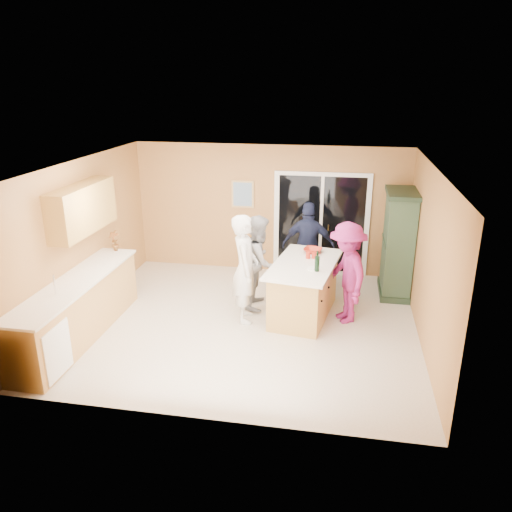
% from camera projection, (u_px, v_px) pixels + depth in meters
% --- Properties ---
extents(floor, '(5.50, 5.50, 0.00)m').
position_uv_depth(floor, '(246.00, 323.00, 8.23)').
color(floor, beige).
rests_on(floor, ground).
extents(ceiling, '(5.50, 5.00, 0.10)m').
position_uv_depth(ceiling, '(245.00, 165.00, 7.36)').
color(ceiling, silver).
rests_on(ceiling, wall_back).
extents(wall_back, '(5.50, 0.10, 2.60)m').
position_uv_depth(wall_back, '(270.00, 209.00, 10.11)').
color(wall_back, tan).
rests_on(wall_back, ground).
extents(wall_front, '(5.50, 0.10, 2.60)m').
position_uv_depth(wall_front, '(201.00, 321.00, 5.48)').
color(wall_front, tan).
rests_on(wall_front, ground).
extents(wall_left, '(0.10, 5.00, 2.60)m').
position_uv_depth(wall_left, '(83.00, 239.00, 8.25)').
color(wall_left, tan).
rests_on(wall_left, ground).
extents(wall_right, '(0.10, 5.00, 2.60)m').
position_uv_depth(wall_right, '(428.00, 259.00, 7.34)').
color(wall_right, tan).
rests_on(wall_right, ground).
extents(left_cabinet_run, '(0.65, 3.05, 1.24)m').
position_uv_depth(left_cabinet_run, '(73.00, 314.00, 7.51)').
color(left_cabinet_run, tan).
rests_on(left_cabinet_run, floor).
extents(upper_cabinets, '(0.35, 1.60, 0.75)m').
position_uv_depth(upper_cabinets, '(82.00, 209.00, 7.84)').
color(upper_cabinets, tan).
rests_on(upper_cabinets, wall_left).
extents(sliding_door, '(1.90, 0.07, 2.10)m').
position_uv_depth(sliding_door, '(321.00, 224.00, 9.99)').
color(sliding_door, white).
rests_on(sliding_door, floor).
extents(framed_picture, '(0.46, 0.04, 0.56)m').
position_uv_depth(framed_picture, '(243.00, 194.00, 10.08)').
color(framed_picture, tan).
rests_on(framed_picture, wall_back).
extents(kitchen_island, '(1.23, 1.92, 0.94)m').
position_uv_depth(kitchen_island, '(304.00, 291.00, 8.38)').
color(kitchen_island, tan).
rests_on(kitchen_island, floor).
extents(green_hutch, '(0.56, 1.06, 1.95)m').
position_uv_depth(green_hutch, '(398.00, 245.00, 9.07)').
color(green_hutch, '#1D3020').
rests_on(green_hutch, floor).
extents(woman_white, '(0.56, 0.73, 1.81)m').
position_uv_depth(woman_white, '(245.00, 269.00, 8.07)').
color(woman_white, silver).
rests_on(woman_white, floor).
extents(woman_grey, '(0.63, 0.81, 1.64)m').
position_uv_depth(woman_grey, '(259.00, 262.00, 8.62)').
color(woman_grey, '#979799').
rests_on(woman_grey, floor).
extents(woman_navy, '(0.99, 0.41, 1.68)m').
position_uv_depth(woman_navy, '(308.00, 246.00, 9.36)').
color(woman_navy, '#191A37').
rests_on(woman_navy, floor).
extents(woman_magenta, '(0.99, 1.24, 1.68)m').
position_uv_depth(woman_magenta, '(347.00, 273.00, 8.06)').
color(woman_magenta, '#8F1F61').
rests_on(woman_magenta, floor).
extents(serving_bowl, '(0.38, 0.38, 0.08)m').
position_uv_depth(serving_bowl, '(313.00, 250.00, 8.69)').
color(serving_bowl, '#B42714').
rests_on(serving_bowl, kitchen_island).
extents(tulip_vase, '(0.22, 0.17, 0.37)m').
position_uv_depth(tulip_vase, '(115.00, 241.00, 8.74)').
color(tulip_vase, red).
rests_on(tulip_vase, left_cabinet_run).
extents(tumbler_near, '(0.10, 0.10, 0.11)m').
position_uv_depth(tumbler_near, '(314.00, 255.00, 8.41)').
color(tumbler_near, '#B42714').
rests_on(tumbler_near, kitchen_island).
extents(tumbler_far, '(0.09, 0.09, 0.11)m').
position_uv_depth(tumbler_far, '(308.00, 255.00, 8.41)').
color(tumbler_far, '#B42714').
rests_on(tumbler_far, kitchen_island).
extents(wine_bottle, '(0.08, 0.08, 0.34)m').
position_uv_depth(wine_bottle, '(317.00, 263.00, 7.82)').
color(wine_bottle, black).
rests_on(wine_bottle, kitchen_island).
extents(white_plate, '(0.24, 0.24, 0.01)m').
position_uv_depth(white_plate, '(314.00, 269.00, 7.95)').
color(white_plate, white).
rests_on(white_plate, kitchen_island).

